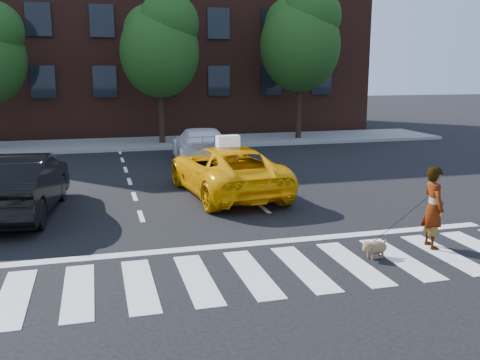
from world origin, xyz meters
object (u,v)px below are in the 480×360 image
at_px(tree_right, 301,35).
at_px(woman, 433,208).
at_px(taxi, 226,170).
at_px(black_sedan, 19,184).
at_px(white_suv, 201,145).
at_px(dog, 374,248).
at_px(tree_mid, 160,42).

bearing_deg(tree_right, woman, -102.11).
xyz_separation_m(tree_right, woman, (-3.55, -16.56, -4.41)).
xyz_separation_m(taxi, black_sedan, (-5.54, -0.86, 0.07)).
distance_m(taxi, white_suv, 5.51).
relative_size(white_suv, dog, 7.62).
relative_size(tree_mid, white_suv, 1.47).
bearing_deg(taxi, black_sedan, 3.54).
bearing_deg(woman, taxi, 34.91).
relative_size(tree_mid, black_sedan, 1.48).
xyz_separation_m(tree_right, dog, (-5.02, -16.84, -5.05)).
height_order(tree_mid, woman, tree_mid).
bearing_deg(taxi, tree_mid, -92.60).
bearing_deg(black_sedan, taxi, -165.02).
distance_m(white_suv, dog, 11.62).
xyz_separation_m(tree_mid, white_suv, (0.83, -5.29, -4.15)).
relative_size(black_sedan, white_suv, 1.00).
height_order(woman, dog, woman).
distance_m(white_suv, woman, 11.57).
xyz_separation_m(black_sedan, white_suv, (5.86, 6.37, -0.09)).
bearing_deg(taxi, white_suv, -98.61).
height_order(black_sedan, woman, woman).
height_order(tree_right, taxi, tree_right).
bearing_deg(dog, tree_right, 56.16).
distance_m(tree_mid, taxi, 11.56).
relative_size(taxi, woman, 3.06).
distance_m(black_sedan, woman, 9.80).
bearing_deg(tree_mid, woman, -78.24).
bearing_deg(white_suv, dog, 99.41).
height_order(tree_right, dog, tree_right).
xyz_separation_m(tree_mid, taxi, (0.51, -10.79, -4.13)).
bearing_deg(black_sedan, white_suv, -126.51).
bearing_deg(woman, tree_mid, 19.70).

